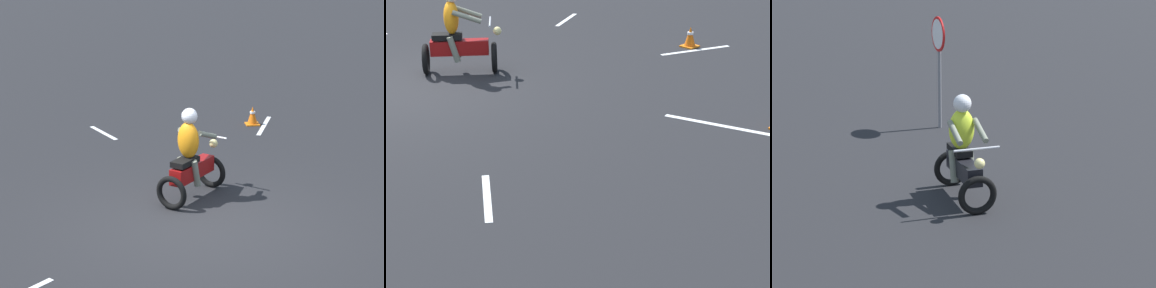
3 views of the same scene
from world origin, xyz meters
The scene contains 5 objects.
ground_plane centered at (0.00, 0.00, 0.00)m, with size 120.00×120.00×0.00m, color black.
motorcycle_rider_foreground centered at (-1.18, -0.03, 0.73)m, with size 1.46×1.36×1.66m.
traffic_cone_near_left centered at (-5.76, 2.05, 0.22)m, with size 0.32×0.32×0.45m.
lane_stripe_w centered at (-5.63, 2.30, 0.00)m, with size 0.10×1.66×0.01m, color silver.
lane_stripe_sw centered at (-5.51, -1.49, 0.00)m, with size 0.10×1.27×0.01m, color silver.
Camera 1 is at (11.07, -1.62, 4.85)m, focal length 70.00 mm.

